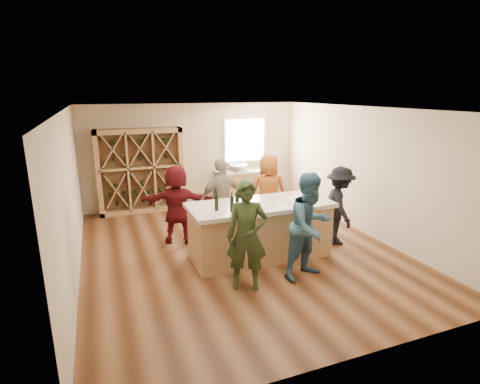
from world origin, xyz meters
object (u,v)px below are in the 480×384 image
object	(u,v)px
person_server	(339,206)
person_far_right	(268,193)
wine_bottle_e	(248,199)
wine_bottle_b	(232,204)
wine_bottle_a	(216,203)
person_near_left	(247,236)
wine_bottle_d	(243,201)
sink	(238,167)
wine_bottle_c	(237,200)
person_far_left	(177,204)
person_near_right	(310,226)
tasting_counter_base	(260,232)
person_far_mid	(222,200)
wine_rack	(141,171)

from	to	relation	value
person_server	person_far_right	distance (m)	1.63
wine_bottle_e	wine_bottle_b	bearing A→B (deg)	-154.70
wine_bottle_a	person_near_left	distance (m)	0.98
wine_bottle_a	wine_bottle_d	distance (m)	0.49
sink	wine_bottle_c	size ratio (longest dim) A/B	1.81
person_near_left	person_far_right	xyz separation A→B (m)	(1.46, 2.31, -0.02)
wine_bottle_b	person_far_left	xyz separation A→B (m)	(-0.64, 1.59, -0.38)
sink	wine_bottle_b	world-z (taller)	wine_bottle_b
person_near_right	wine_bottle_a	bearing A→B (deg)	131.54
wine_bottle_e	person_near_right	size ratio (longest dim) A/B	0.16
person_near_left	person_near_right	size ratio (longest dim) A/B	0.98
tasting_counter_base	person_far_mid	world-z (taller)	person_far_mid
sink	person_far_right	bearing A→B (deg)	-93.98
wine_bottle_d	sink	bearing A→B (deg)	70.50
wine_bottle_d	wine_bottle_e	world-z (taller)	wine_bottle_e
wine_bottle_c	person_near_left	size ratio (longest dim) A/B	0.17
person_near_right	person_far_right	size ratio (longest dim) A/B	1.04
wine_rack	person_far_left	xyz separation A→B (m)	(0.45, -2.42, -0.26)
wine_bottle_c	person_far_left	bearing A→B (deg)	119.34
wine_bottle_d	wine_bottle_e	distance (m)	0.13
wine_bottle_d	person_far_mid	bearing A→B (deg)	88.49
wine_rack	wine_bottle_e	distance (m)	4.10
wine_bottle_d	tasting_counter_base	bearing A→B (deg)	23.76
wine_bottle_b	person_near_right	size ratio (longest dim) A/B	0.15
person_far_left	wine_bottle_b	bearing A→B (deg)	132.58
sink	person_far_mid	distance (m)	2.84
sink	wine_bottle_e	distance (m)	3.97
sink	wine_bottle_b	xyz separation A→B (m)	(-1.61, -3.94, 0.20)
person_near_right	person_far_right	xyz separation A→B (m)	(0.32, 2.32, -0.04)
wine_bottle_a	wine_bottle_b	bearing A→B (deg)	-35.70
person_near_right	person_far_right	world-z (taller)	person_near_right
sink	wine_bottle_e	world-z (taller)	wine_bottle_e
tasting_counter_base	person_server	xyz separation A→B (m)	(1.81, 0.03, 0.32)
sink	wine_bottle_a	distance (m)	4.20
wine_bottle_c	wine_bottle_e	xyz separation A→B (m)	(0.21, 0.02, 0.00)
wine_bottle_c	wine_bottle_b	bearing A→B (deg)	-134.92
wine_bottle_b	person_near_left	bearing A→B (deg)	-90.92
wine_bottle_b	person_near_right	distance (m)	1.38
wine_bottle_b	person_server	distance (m)	2.54
wine_bottle_e	person_far_mid	bearing A→B (deg)	93.55
person_server	person_far_left	distance (m)	3.37
wine_bottle_d	person_near_right	bearing A→B (deg)	-44.23
sink	wine_bottle_a	world-z (taller)	wine_bottle_a
person_far_mid	wine_bottle_a	bearing A→B (deg)	59.34
tasting_counter_base	person_far_left	bearing A→B (deg)	135.69
tasting_counter_base	wine_bottle_e	world-z (taller)	wine_bottle_e
sink	wine_bottle_c	xyz separation A→B (m)	(-1.45, -3.78, 0.22)
person_far_left	person_near_left	bearing A→B (deg)	125.75
wine_rack	person_far_right	size ratio (longest dim) A/B	1.25
wine_bottle_b	wine_bottle_c	xyz separation A→B (m)	(0.16, 0.16, 0.01)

